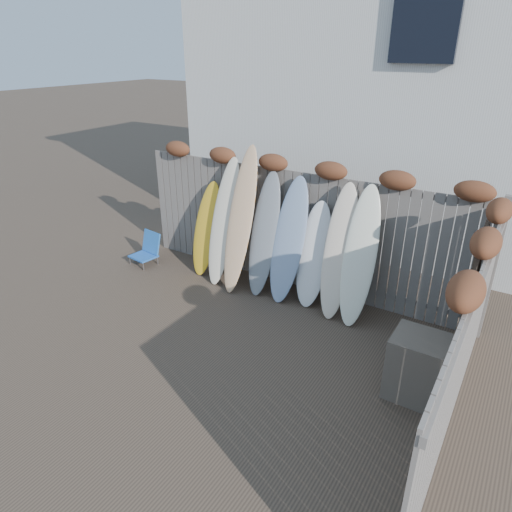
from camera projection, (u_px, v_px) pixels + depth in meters
The scene contains 15 objects.
ground at pixel (209, 354), 6.18m from camera, with size 80.00×80.00×0.00m, color #493A2D.
back_fence at pixel (297, 221), 7.50m from camera, with size 6.05×0.28×2.24m.
right_fence at pixel (464, 345), 4.46m from camera, with size 0.28×4.40×2.24m.
house at pixel (409, 77), 9.60m from camera, with size 8.50×5.50×6.33m.
beach_chair at pixel (147, 249), 8.68m from camera, with size 0.51×0.53×0.60m.
wooden_crate at pixel (419, 367), 5.31m from camera, with size 0.69×0.57×0.80m, color #6D6151.
lattice_panel at pixel (467, 310), 5.40m from camera, with size 0.05×1.28×1.93m, color #3C3024.
surfboard_0 at pixel (206, 229), 8.14m from camera, with size 0.52×0.07×1.71m, color yellow.
surfboard_1 at pixel (224, 222), 7.78m from camera, with size 0.49×0.07×2.22m, color white.
surfboard_2 at pixel (240, 220), 7.50m from camera, with size 0.45×0.07×2.48m, color #FFC288.
surfboard_3 at pixel (264, 234), 7.45m from camera, with size 0.47×0.07×2.08m, color gray.
surfboard_4 at pixel (289, 241), 7.24m from camera, with size 0.54×0.07×2.06m, color #879DC0.
surfboard_5 at pixel (313, 255), 7.15m from camera, with size 0.51×0.07×1.71m, color white.
surfboard_6 at pixel (339, 252), 6.81m from camera, with size 0.46×0.07×2.09m, color beige.
surfboard_7 at pixel (360, 257), 6.62m from camera, with size 0.48×0.07×2.12m, color white.
Camera 1 is at (3.21, -3.94, 3.81)m, focal length 32.00 mm.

